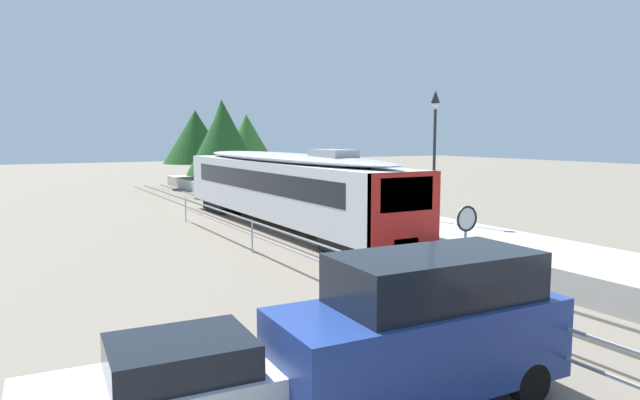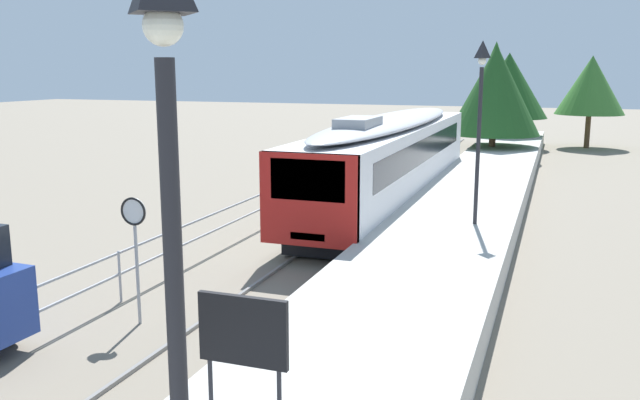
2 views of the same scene
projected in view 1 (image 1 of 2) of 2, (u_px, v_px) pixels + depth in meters
name	position (u px, v px, depth m)	size (l,w,h in m)	color
ground_plane	(250.00, 247.00, 22.46)	(160.00, 160.00, 0.00)	slate
track_rails	(316.00, 240.00, 23.91)	(3.20, 60.00, 0.14)	slate
commuter_train	(283.00, 185.00, 26.45)	(2.82, 18.98, 3.74)	silver
station_platform	(378.00, 224.00, 25.44)	(3.90, 60.00, 0.90)	#B7B5AD
platform_lamp_mid_platform	(435.00, 131.00, 22.97)	(0.34, 0.34, 5.35)	#232328
speed_limit_sign	(466.00, 235.00, 13.09)	(0.61, 0.10, 2.81)	#9EA0A5
carpark_fence	(395.00, 282.00, 13.54)	(0.06, 36.06, 1.25)	#9EA0A5
parked_van_blue	(423.00, 327.00, 9.20)	(4.96, 2.11, 2.51)	navy
parked_hatchback_white	(168.00, 391.00, 8.00)	(4.09, 1.98, 1.53)	white
tree_behind_carpark	(246.00, 137.00, 51.57)	(4.67, 4.67, 6.40)	brown
tree_behind_station_far	(222.00, 137.00, 40.71)	(4.23, 4.23, 7.06)	brown
tree_distant_left	(196.00, 137.00, 47.13)	(5.44, 5.44, 6.58)	brown
tree_distant_centre	(223.00, 139.00, 40.64)	(5.39, 5.39, 6.85)	brown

